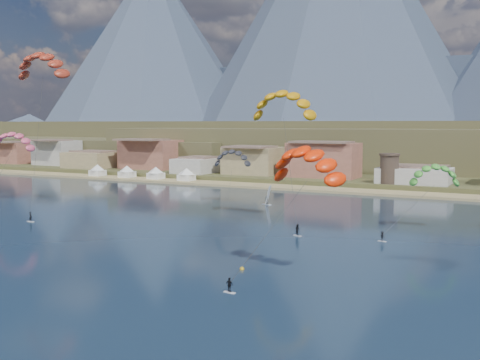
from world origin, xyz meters
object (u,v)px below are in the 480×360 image
object	(u,v)px
kitesurfer_orange	(307,159)
buoy	(242,269)
windsurfer	(267,199)
kitesurfer_green	(434,172)
watchtower	(389,168)
kitesurfer_red	(42,62)
kitesurfer_yellow	(284,101)

from	to	relation	value
kitesurfer_orange	buoy	world-z (taller)	kitesurfer_orange
windsurfer	kitesurfer_green	bearing A→B (deg)	-22.35
watchtower	kitesurfer_red	size ratio (longest dim) A/B	0.23
kitesurfer_orange	windsurfer	bearing A→B (deg)	119.14
kitesurfer_orange	buoy	bearing A→B (deg)	-174.03
kitesurfer_orange	kitesurfer_green	bearing A→B (deg)	76.98
kitesurfer_orange	windsurfer	size ratio (longest dim) A/B	4.17
watchtower	kitesurfer_orange	size ratio (longest dim) A/B	0.45
kitesurfer_green	windsurfer	distance (m)	44.20
kitesurfer_green	buoy	world-z (taller)	kitesurfer_green
kitesurfer_red	kitesurfer_green	world-z (taller)	kitesurfer_red
kitesurfer_yellow	buoy	size ratio (longest dim) A/B	45.77
kitesurfer_green	kitesurfer_yellow	bearing A→B (deg)	-170.16
kitesurfer_yellow	kitesurfer_red	bearing A→B (deg)	-172.03
kitesurfer_orange	kitesurfer_green	size ratio (longest dim) A/B	1.10
kitesurfer_green	kitesurfer_red	bearing A→B (deg)	-171.40
kitesurfer_green	watchtower	bearing A→B (deg)	110.06
watchtower	kitesurfer_green	distance (m)	61.97
windsurfer	buoy	bearing A→B (deg)	-68.31
kitesurfer_red	kitesurfer_yellow	bearing A→B (deg)	7.97
watchtower	windsurfer	size ratio (longest dim) A/B	1.89
buoy	kitesurfer_orange	bearing A→B (deg)	5.97
windsurfer	buoy	xyz separation A→B (m)	(22.45, -56.43, -1.34)
kitesurfer_red	kitesurfer_orange	size ratio (longest dim) A/B	1.96
kitesurfer_red	kitesurfer_orange	distance (m)	78.83
kitesurfer_green	buoy	size ratio (longest dim) A/B	28.84
kitesurfer_red	kitesurfer_green	distance (m)	84.81
kitesurfer_yellow	buoy	xyz separation A→B (m)	(9.39, -35.30, -23.15)
watchtower	kitesurfer_green	world-z (taller)	kitesurfer_green
watchtower	kitesurfer_red	world-z (taller)	kitesurfer_red
kitesurfer_yellow	kitesurfer_green	size ratio (longest dim) A/B	1.59
kitesurfer_green	windsurfer	bearing A→B (deg)	157.65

